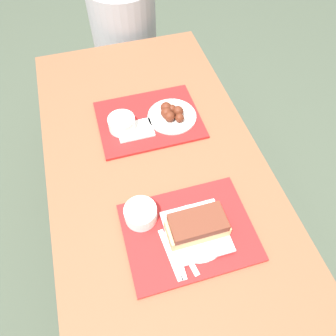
% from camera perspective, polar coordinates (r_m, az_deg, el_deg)
% --- Properties ---
extents(ground_plane, '(12.00, 12.00, 0.00)m').
position_cam_1_polar(ground_plane, '(1.85, -0.86, -14.73)').
color(ground_plane, '#424C3D').
extents(picnic_table, '(0.79, 1.67, 0.76)m').
position_cam_1_polar(picnic_table, '(1.25, -1.23, -4.12)').
color(picnic_table, brown).
rests_on(picnic_table, ground_plane).
extents(picnic_bench_far, '(0.75, 0.28, 0.45)m').
position_cam_1_polar(picnic_bench_far, '(2.16, -8.82, 15.38)').
color(picnic_bench_far, brown).
rests_on(picnic_bench_far, ground_plane).
extents(tray_near, '(0.41, 0.31, 0.01)m').
position_cam_1_polar(tray_near, '(1.06, 3.62, -11.04)').
color(tray_near, red).
rests_on(tray_near, picnic_table).
extents(tray_far, '(0.41, 0.31, 0.01)m').
position_cam_1_polar(tray_far, '(1.34, -3.33, 8.39)').
color(tray_far, red).
rests_on(tray_far, picnic_table).
extents(bowl_coleslaw_near, '(0.10, 0.10, 0.05)m').
position_cam_1_polar(bowl_coleslaw_near, '(1.05, -4.79, -7.85)').
color(bowl_coleslaw_near, white).
rests_on(bowl_coleslaw_near, tray_near).
extents(brisket_sandwich_plate, '(0.20, 0.20, 0.09)m').
position_cam_1_polar(brisket_sandwich_plate, '(1.02, 5.06, -10.37)').
color(brisket_sandwich_plate, white).
rests_on(brisket_sandwich_plate, tray_near).
extents(plastic_fork_near, '(0.02, 0.17, 0.00)m').
position_cam_1_polar(plastic_fork_near, '(1.02, 1.58, -14.50)').
color(plastic_fork_near, white).
rests_on(plastic_fork_near, tray_near).
extents(plastic_knife_near, '(0.05, 0.17, 0.00)m').
position_cam_1_polar(plastic_knife_near, '(1.03, 2.79, -14.16)').
color(plastic_knife_near, white).
rests_on(plastic_knife_near, tray_near).
extents(plastic_spoon_near, '(0.03, 0.17, 0.00)m').
position_cam_1_polar(plastic_spoon_near, '(1.02, 0.36, -14.82)').
color(plastic_spoon_near, white).
rests_on(plastic_spoon_near, tray_near).
extents(bowl_coleslaw_far, '(0.10, 0.10, 0.05)m').
position_cam_1_polar(bowl_coleslaw_far, '(1.29, -8.06, 7.79)').
color(bowl_coleslaw_far, white).
rests_on(bowl_coleslaw_far, tray_far).
extents(wings_plate_far, '(0.20, 0.20, 0.05)m').
position_cam_1_polar(wings_plate_far, '(1.32, 0.59, 9.42)').
color(wings_plate_far, white).
rests_on(wings_plate_far, tray_far).
extents(napkin_far, '(0.14, 0.10, 0.01)m').
position_cam_1_polar(napkin_far, '(1.29, -5.70, 6.58)').
color(napkin_far, white).
rests_on(napkin_far, tray_far).
extents(person_seated_across, '(0.36, 0.36, 0.67)m').
position_cam_1_polar(person_seated_across, '(1.97, -7.80, 23.75)').
color(person_seated_across, '#9E9EA3').
rests_on(person_seated_across, picnic_bench_far).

